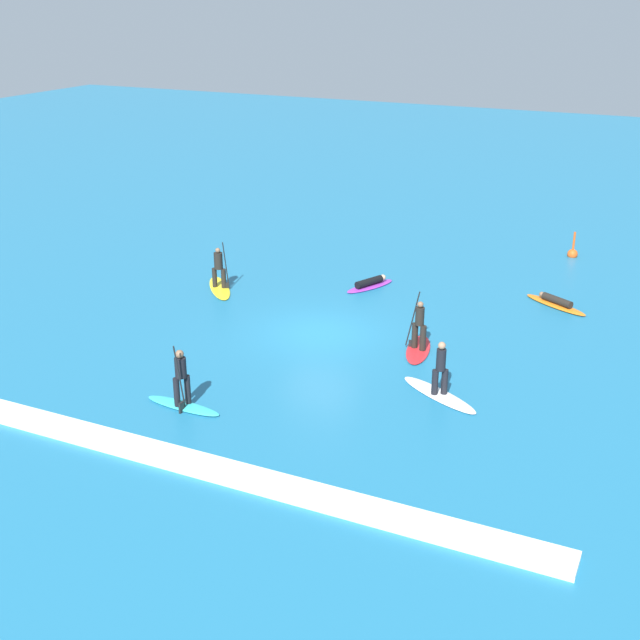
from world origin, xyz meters
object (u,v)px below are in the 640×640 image
surfer_on_white_board (440,383)px  surfer_on_yellow_board (219,278)px  surfer_on_red_board (419,338)px  marker_buoy (573,253)px  surfer_on_purple_board (370,284)px  surfer_on_orange_board (556,303)px  surfer_on_teal_board (182,391)px

surfer_on_white_board → surfer_on_yellow_board: bearing=3.0°
surfer_on_red_board → surfer_on_white_board: bearing=-162.4°
marker_buoy → surfer_on_purple_board: bearing=-131.4°
surfer_on_orange_board → surfer_on_yellow_board: surfer_on_yellow_board is taller
surfer_on_red_board → surfer_on_yellow_board: size_ratio=0.95×
surfer_on_teal_board → marker_buoy: bearing=71.4°
surfer_on_purple_board → surfer_on_teal_board: bearing=-160.5°
surfer_on_orange_board → surfer_on_white_board: (-1.77, -9.15, 0.29)m
surfer_on_yellow_board → marker_buoy: 16.15m
surfer_on_orange_board → surfer_on_teal_board: size_ratio=1.08×
surfer_on_purple_board → surfer_on_red_board: size_ratio=0.97×
marker_buoy → surfer_on_orange_board: bearing=-85.9°
surfer_on_orange_board → surfer_on_yellow_board: size_ratio=1.01×
surfer_on_purple_board → marker_buoy: marker_buoy is taller
surfer_on_orange_board → surfer_on_teal_board: bearing=87.5°
surfer_on_orange_board → surfer_on_red_board: surfer_on_red_board is taller
surfer_on_red_board → surfer_on_teal_board: bearing=132.2°
marker_buoy → surfer_on_yellow_board: bearing=-139.3°
surfer_on_purple_board → surfer_on_yellow_board: size_ratio=0.92×
surfer_on_orange_board → marker_buoy: bearing=-55.9°
surfer_on_teal_board → surfer_on_yellow_board: 10.21m
surfer_on_teal_board → surfer_on_red_board: bearing=57.4°
surfer_on_orange_board → surfer_on_white_board: 9.33m
surfer_on_purple_board → surfer_on_white_board: surfer_on_white_board is taller
surfer_on_teal_board → marker_buoy: size_ratio=2.00×
surfer_on_yellow_board → marker_buoy: surfer_on_yellow_board is taller
surfer_on_purple_board → marker_buoy: (6.80, 7.71, 0.03)m
surfer_on_white_board → marker_buoy: size_ratio=2.33×
surfer_on_orange_board → surfer_on_purple_board: (-7.28, -1.01, 0.01)m
surfer_on_purple_board → surfer_on_teal_board: 12.08m
surfer_on_yellow_board → marker_buoy: (12.24, 10.53, -0.29)m
surfer_on_purple_board → surfer_on_red_board: (3.85, -5.23, 0.32)m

